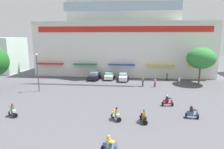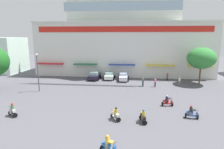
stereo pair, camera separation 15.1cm
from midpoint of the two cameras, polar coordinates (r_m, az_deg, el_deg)
The scene contains 17 objects.
ground_plane at distance 24.93m, azimuth 1.03°, elevation -9.33°, with size 128.00×128.00×0.00m, color #53535A.
colonial_building at distance 46.10m, azimuth 3.62°, elevation 12.58°, with size 38.82×16.03×22.68m.
plaza_tree_1 at distance 38.59m, azimuth 25.09°, elevation 4.42°, with size 5.05×5.36×6.79m.
parked_car_0 at distance 39.57m, azimuth -5.11°, elevation -0.32°, with size 2.46×4.21×1.62m.
parked_car_1 at distance 39.63m, azimuth -0.68°, elevation -0.33°, with size 2.36×3.84×1.49m.
parked_car_2 at distance 38.72m, azimuth 3.49°, elevation -0.61°, with size 2.32×4.53×1.52m.
scooter_rider_0 at distance 24.38m, azimuth -27.25°, elevation -9.53°, with size 1.40×1.22×1.58m.
scooter_rider_1 at distance 20.56m, azimuth 9.44°, elevation -12.33°, with size 0.80×1.54×1.49m.
scooter_rider_2 at distance 22.99m, azimuth 22.73°, elevation -10.52°, with size 1.45×0.78×1.46m.
scooter_rider_3 at distance 25.76m, azimuth 16.24°, elevation -7.68°, with size 1.43×0.63×1.47m.
scooter_rider_4 at distance 15.56m, azimuth -0.73°, elevation -20.46°, with size 1.47×1.07×1.52m.
scooter_rider_6 at distance 20.85m, azimuth 1.31°, elevation -11.83°, with size 1.22×1.46×1.50m.
pedestrian_0 at distance 34.50m, azimuth 12.81°, elevation -2.21°, with size 0.41×0.41×1.55m.
pedestrian_1 at distance 39.88m, azimuth 16.21°, elevation -0.36°, with size 0.41×0.41×1.72m.
pedestrian_2 at distance 36.29m, azimuth 19.50°, elevation -1.72°, with size 0.34×0.34×1.72m.
pedestrian_3 at distance 34.37m, azimuth 9.29°, elevation -2.09°, with size 0.48×0.48×1.59m.
streetlamp_near at distance 32.67m, azimuth -21.04°, elevation 1.46°, with size 0.40×0.40×6.11m.
Camera 2 is at (2.09, -10.21, 8.85)m, focal length 30.83 mm.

